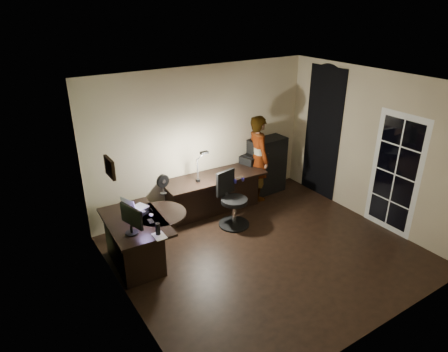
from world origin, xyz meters
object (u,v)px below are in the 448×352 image
desk_left (137,242)px  person (258,158)px  cabinet (267,166)px  desk_right (215,194)px  office_chair (234,200)px  monitor (131,224)px

desk_left → person: 3.03m
desk_left → cabinet: 3.33m
desk_right → office_chair: bearing=-85.1°
cabinet → office_chair: bearing=-152.0°
person → office_chair: bearing=134.1°
desk_left → office_chair: 1.88m
desk_left → desk_right: desk_left is taller
desk_left → office_chair: size_ratio=1.31×
office_chair → desk_right: bearing=81.3°
desk_right → monitor: bearing=-149.5°
cabinet → person: bearing=-161.8°
office_chair → person: (1.02, 0.66, 0.37)m
person → desk_left: bearing=116.4°
desk_right → desk_left: bearing=-155.2°
desk_right → monitor: monitor is taller
desk_left → desk_right: size_ratio=0.67×
desk_right → person: size_ratio=1.13×
cabinet → monitor: 3.59m
desk_left → cabinet: (3.20, 0.90, 0.21)m
desk_left → office_chair: bearing=6.8°
desk_left → desk_right: (1.84, 0.75, -0.01)m
desk_left → office_chair: (1.87, 0.12, 0.12)m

